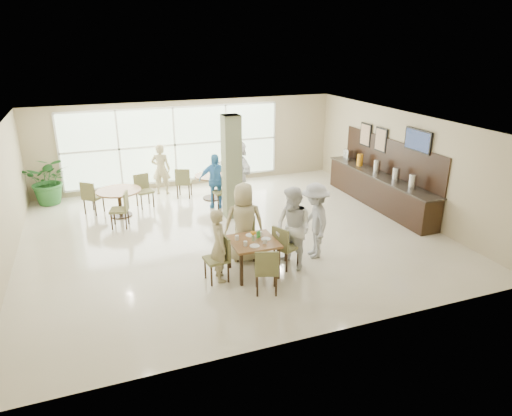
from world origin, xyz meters
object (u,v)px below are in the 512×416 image
object	(u,v)px
potted_plant	(49,180)
adult_standing	(161,169)
teen_left	(219,245)
teen_right	(293,229)
round_table_right	(212,181)
round_table_left	(119,195)
buffet_counter	(379,188)
adult_b	(238,169)
teen_standing	(315,221)
main_table	(253,245)
teen_far	(244,222)
adult_a	(215,181)

from	to	relation	value
potted_plant	adult_standing	bearing A→B (deg)	-4.49
teen_left	teen_right	world-z (taller)	teen_right
round_table_right	teen_left	xyz separation A→B (m)	(-1.20, -4.93, 0.20)
round_table_left	buffet_counter	bearing A→B (deg)	-14.09
teen_right	adult_b	world-z (taller)	teen_right
round_table_left	teen_standing	bearing A→B (deg)	-46.81
adult_standing	round_table_left	bearing A→B (deg)	66.39
round_table_right	potted_plant	bearing A→B (deg)	164.93
teen_left	adult_standing	world-z (taller)	adult_standing
round_table_right	adult_standing	xyz separation A→B (m)	(-1.37, 0.99, 0.24)
main_table	teen_right	bearing A→B (deg)	-2.61
round_table_right	potted_plant	xyz separation A→B (m)	(-4.63, 1.25, 0.16)
teen_left	teen_right	xyz separation A→B (m)	(1.61, -0.05, 0.13)
main_table	teen_standing	bearing A→B (deg)	10.39
round_table_left	teen_far	xyz separation A→B (m)	(2.35, -3.74, 0.30)
potted_plant	teen_left	world-z (taller)	teen_left
teen_standing	adult_standing	bearing A→B (deg)	-146.18
teen_far	teen_standing	size ratio (longest dim) A/B	1.03
round_table_right	teen_far	size ratio (longest dim) A/B	0.59
potted_plant	adult_a	size ratio (longest dim) A/B	0.91
adult_a	potted_plant	bearing A→B (deg)	179.72
teen_standing	adult_a	distance (m)	4.09
potted_plant	adult_a	bearing A→B (deg)	-23.78
teen_left	adult_a	xyz separation A→B (m)	(1.09, 4.19, 0.03)
round_table_left	teen_left	bearing A→B (deg)	-70.19
round_table_left	buffet_counter	size ratio (longest dim) A/B	0.26
teen_far	potted_plant	bearing A→B (deg)	-37.35
round_table_right	adult_a	world-z (taller)	adult_a
teen_left	teen_standing	size ratio (longest dim) A/B	0.89
potted_plant	adult_b	world-z (taller)	adult_b
teen_far	teen_right	size ratio (longest dim) A/B	0.99
main_table	adult_standing	distance (m)	6.00
buffet_counter	round_table_left	bearing A→B (deg)	165.91
round_table_right	potted_plant	world-z (taller)	potted_plant
teen_left	potted_plant	bearing A→B (deg)	30.61
adult_standing	potted_plant	bearing A→B (deg)	14.89
round_table_right	adult_b	size ratio (longest dim) A/B	0.60
teen_right	teen_standing	distance (m)	0.76
main_table	teen_standing	xyz separation A→B (m)	(1.56, 0.29, 0.21)
round_table_right	teen_far	distance (m)	4.30
adult_standing	buffet_counter	bearing A→B (deg)	169.52
main_table	teen_left	world-z (taller)	teen_left
teen_far	teen_left	bearing A→B (deg)	56.54
teen_far	teen_standing	distance (m)	1.57
round_table_left	teen_far	bearing A→B (deg)	-57.90
round_table_left	adult_standing	bearing A→B (deg)	47.01
teen_left	teen_far	size ratio (longest dim) A/B	0.86
round_table_right	teen_standing	bearing A→B (deg)	-76.87
potted_plant	teen_standing	size ratio (longest dim) A/B	0.84
round_table_left	round_table_right	bearing A→B (deg)	10.73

